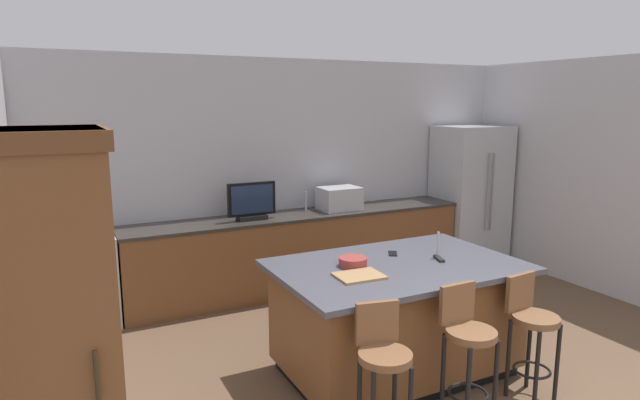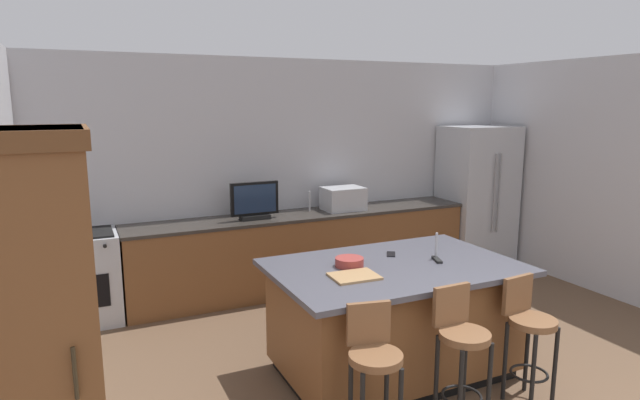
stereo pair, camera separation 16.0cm
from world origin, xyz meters
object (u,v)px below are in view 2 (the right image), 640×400
Objects in this scene: cutting_board at (354,276)px; bar_stool_left at (374,367)px; tv_monitor at (255,202)px; tv_remote at (437,260)px; bar_stool_right at (528,330)px; microwave at (343,199)px; range_oven at (78,279)px; refrigerator at (477,196)px; fruit_bowl at (349,262)px; bar_stool_center at (461,346)px; kitchen_island at (393,318)px; cabinet_tower at (36,364)px; cell_phone at (391,254)px.

bar_stool_left is at bearing -108.17° from cutting_board.
tv_monitor is 2.35m from tv_remote.
tv_remote is (-0.30, 0.72, 0.38)m from bar_stool_right.
microwave is 1.14m from tv_monitor.
tv_monitor reaches higher than range_oven.
refrigerator reaches higher than fruit_bowl.
range_oven is at bearing -179.98° from microwave.
bar_stool_right is at bearing -29.86° from cutting_board.
range_oven is at bearing 126.90° from bar_stool_center.
bar_stool_left is 1.33m from bar_stool_right.
refrigerator is 4.48m from bar_stool_left.
kitchen_island is 2.35m from microwave.
tv_remote is (-0.29, -2.24, -0.12)m from microwave.
kitchen_island is 0.93× the size of cabinet_tower.
bar_stool_center is 6.59× the size of cell_phone.
cabinet_tower is at bearing -152.24° from fruit_bowl.
cabinet_tower is at bearing -157.89° from kitchen_island.
bar_stool_center is 0.89m from cutting_board.
cabinet_tower is 3.02m from tv_remote.
refrigerator reaches higher than tv_monitor.
cell_phone is at bearing 64.97° from bar_stool_left.
refrigerator reaches higher than cell_phone.
tv_remote is at bearing 5.77° from cutting_board.
refrigerator is at bearing -0.54° from range_oven.
cabinet_tower reaches higher than bar_stool_center.
kitchen_island is at bearing -77.45° from tv_monitor.
tv_monitor is at bearing 98.37° from bar_stool_center.
kitchen_island is 2.10× the size of range_oven.
tv_monitor is 2.41× the size of fruit_bowl.
bar_stool_right is (3.16, 0.23, -0.54)m from cabinet_tower.
kitchen_island is at bearing 89.26° from bar_stool_center.
cell_phone is at bearing 16.16° from fruit_bowl.
range_oven reaches higher than kitchen_island.
tv_monitor is at bearing 102.55° from kitchen_island.
cell_phone is at bearing 34.58° from cutting_board.
bar_stool_center is at bearing -132.30° from refrigerator.
tv_remote is at bearing -19.63° from cell_phone.
cell_phone is (0.13, 0.25, 0.46)m from kitchen_island.
fruit_bowl is 1.34× the size of tv_remote.
fruit_bowl reaches higher than bar_stool_left.
kitchen_island is at bearing -18.32° from fruit_bowl.
cell_phone reaches higher than kitchen_island.
bar_stool_left is 4.23× the size of fruit_bowl.
bar_stool_left is 6.40× the size of cell_phone.
tv_monitor is (-1.14, -0.05, 0.06)m from microwave.
fruit_bowl is (-1.02, 0.89, 0.40)m from bar_stool_right.
refrigerator is 1.91× the size of bar_stool_center.
kitchen_island is 0.84m from bar_stool_center.
tv_monitor is 1.57× the size of cutting_board.
tv_monitor is (1.85, -0.05, 0.65)m from range_oven.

